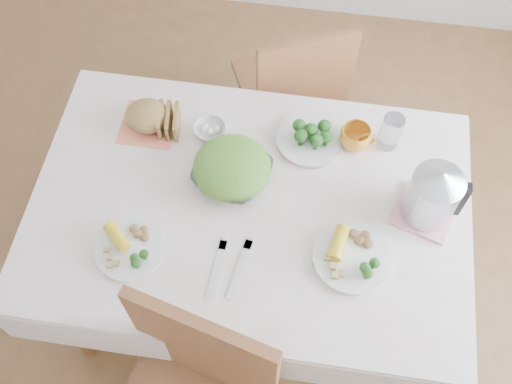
# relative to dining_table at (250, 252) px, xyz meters

# --- Properties ---
(floor) EXTENTS (3.60, 3.60, 0.00)m
(floor) POSITION_rel_dining_table_xyz_m (0.00, 0.00, -0.38)
(floor) COLOR brown
(floor) RESTS_ON ground
(dining_table) EXTENTS (1.40, 0.90, 0.75)m
(dining_table) POSITION_rel_dining_table_xyz_m (0.00, 0.00, 0.00)
(dining_table) COLOR brown
(dining_table) RESTS_ON floor
(tablecloth) EXTENTS (1.50, 1.00, 0.01)m
(tablecloth) POSITION_rel_dining_table_xyz_m (0.00, 0.00, 0.38)
(tablecloth) COLOR white
(tablecloth) RESTS_ON dining_table
(chair_far) EXTENTS (0.56, 0.56, 0.94)m
(chair_far) POSITION_rel_dining_table_xyz_m (0.05, 0.80, 0.09)
(chair_far) COLOR brown
(chair_far) RESTS_ON floor
(salad_bowl) EXTENTS (0.33, 0.33, 0.06)m
(salad_bowl) POSITION_rel_dining_table_xyz_m (-0.08, 0.10, 0.42)
(salad_bowl) COLOR white
(salad_bowl) RESTS_ON tablecloth
(dinner_plate_left) EXTENTS (0.31, 0.31, 0.02)m
(dinner_plate_left) POSITION_rel_dining_table_xyz_m (-0.36, -0.23, 0.40)
(dinner_plate_left) COLOR white
(dinner_plate_left) RESTS_ON tablecloth
(dinner_plate_right) EXTENTS (0.35, 0.35, 0.02)m
(dinner_plate_right) POSITION_rel_dining_table_xyz_m (0.36, -0.15, 0.40)
(dinner_plate_right) COLOR white
(dinner_plate_right) RESTS_ON tablecloth
(broccoli_plate) EXTENTS (0.30, 0.30, 0.02)m
(broccoli_plate) POSITION_rel_dining_table_xyz_m (0.18, 0.30, 0.40)
(broccoli_plate) COLOR beige
(broccoli_plate) RESTS_ON tablecloth
(napkin) EXTENTS (0.20, 0.20, 0.00)m
(napkin) POSITION_rel_dining_table_xyz_m (-0.42, 0.28, 0.39)
(napkin) COLOR #FF7C5D
(napkin) RESTS_ON tablecloth
(bread_loaf) EXTENTS (0.21, 0.20, 0.10)m
(bread_loaf) POSITION_rel_dining_table_xyz_m (-0.42, 0.28, 0.45)
(bread_loaf) COLOR olive
(bread_loaf) RESTS_ON napkin
(fruit_bowl) EXTENTS (0.15, 0.15, 0.04)m
(fruit_bowl) POSITION_rel_dining_table_xyz_m (-0.19, 0.27, 0.41)
(fruit_bowl) COLOR white
(fruit_bowl) RESTS_ON tablecloth
(yellow_mug) EXTENTS (0.12, 0.12, 0.09)m
(yellow_mug) POSITION_rel_dining_table_xyz_m (0.33, 0.30, 0.43)
(yellow_mug) COLOR orange
(yellow_mug) RESTS_ON tablecloth
(glass_tumbler) EXTENTS (0.09, 0.09, 0.14)m
(glass_tumbler) POSITION_rel_dining_table_xyz_m (0.45, 0.33, 0.45)
(glass_tumbler) COLOR white
(glass_tumbler) RESTS_ON tablecloth
(pink_tray) EXTENTS (0.23, 0.23, 0.01)m
(pink_tray) POSITION_rel_dining_table_xyz_m (0.59, 0.06, 0.40)
(pink_tray) COLOR pink
(pink_tray) RESTS_ON tablecloth
(electric_kettle) EXTENTS (0.19, 0.19, 0.23)m
(electric_kettle) POSITION_rel_dining_table_xyz_m (0.59, 0.06, 0.51)
(electric_kettle) COLOR #B2B5BA
(electric_kettle) RESTS_ON pink_tray
(fork_left) EXTENTS (0.04, 0.21, 0.00)m
(fork_left) POSITION_rel_dining_table_xyz_m (-0.07, -0.25, 0.39)
(fork_left) COLOR silver
(fork_left) RESTS_ON tablecloth
(fork_right) EXTENTS (0.06, 0.22, 0.00)m
(fork_right) POSITION_rel_dining_table_xyz_m (0.01, -0.24, 0.39)
(fork_right) COLOR silver
(fork_right) RESTS_ON tablecloth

